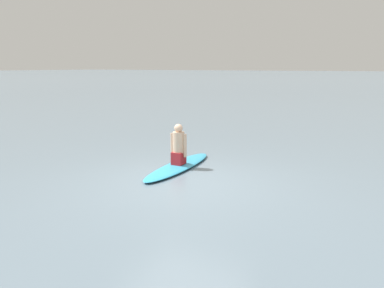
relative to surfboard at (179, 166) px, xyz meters
The scene contains 3 objects.
ground_plane 1.20m from the surfboard, 38.20° to the left, with size 400.00×400.00×0.00m, color slate.
surfboard is the anchor object (origin of this frame).
person_paddler 0.49m from the surfboard, ahead, with size 0.34×0.43×0.97m.
Camera 1 is at (6.70, 4.10, 2.41)m, focal length 36.33 mm.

